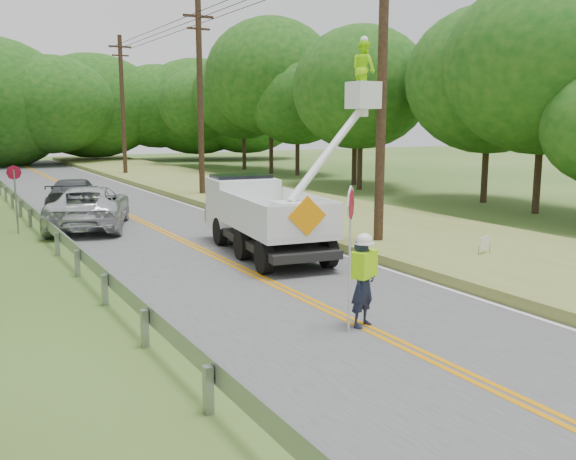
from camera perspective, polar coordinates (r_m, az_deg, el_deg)
ground at (r=10.61m, az=16.57°, el=-12.94°), size 140.00×140.00×0.00m
road at (r=22.27m, az=-10.17°, el=-0.69°), size 7.20×96.00×0.03m
guardrail at (r=22.11m, az=-20.88°, el=0.16°), size 0.18×48.00×0.77m
utility_poles at (r=26.68m, az=-2.34°, el=12.52°), size 1.60×43.30×10.00m
tall_grass_verge at (r=25.44m, az=5.07°, el=1.06°), size 7.00×96.00×0.30m
treeline_right at (r=40.59m, az=4.88°, el=12.80°), size 10.75×51.98×11.76m
treeline_horizon at (r=63.46m, az=-23.20°, el=10.43°), size 55.05×13.89×12.21m
flagger at (r=12.40m, az=6.85°, el=-4.24°), size 1.06×0.71×2.84m
bucket_truck at (r=19.86m, az=-2.09°, el=2.47°), size 4.65×6.66×6.38m
suv_silver at (r=24.97m, az=-17.60°, el=2.01°), size 4.37×6.30×1.60m
suv_darkgrey at (r=29.72m, az=-18.88°, el=3.03°), size 3.40×5.48×1.48m
stop_sign_permanent at (r=24.65m, az=-23.57°, el=3.47°), size 0.53×0.06×2.48m
yard_sign at (r=18.78m, az=17.44°, el=-1.21°), size 0.52×0.24×0.80m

